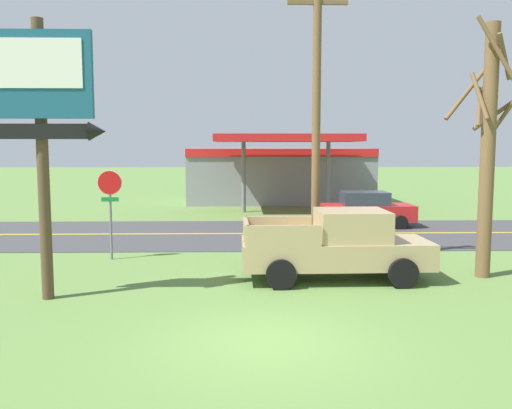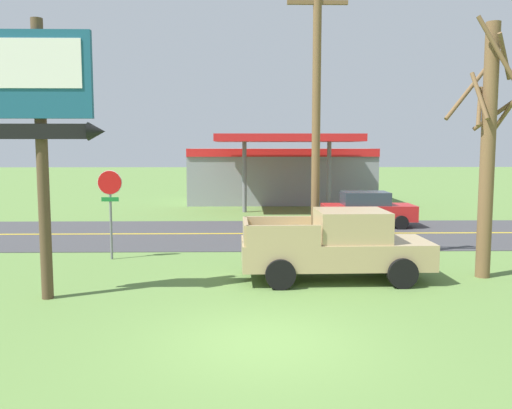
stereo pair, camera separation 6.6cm
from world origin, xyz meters
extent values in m
plane|color=#5B7F3D|center=(0.00, 0.00, 0.00)|extent=(180.00, 180.00, 0.00)
cube|color=#3D3D3F|center=(0.00, 13.00, 0.01)|extent=(140.00, 8.00, 0.02)
cube|color=gold|center=(0.00, 13.00, 0.02)|extent=(126.00, 0.20, 0.01)
cylinder|color=brown|center=(-5.22, 3.17, 3.35)|extent=(0.28, 0.28, 6.70)
cube|color=#19516B|center=(-5.22, 2.99, 5.39)|extent=(2.60, 0.16, 2.03)
cube|color=white|center=(-5.22, 2.90, 5.63)|extent=(2.18, 0.03, 1.14)
cube|color=black|center=(-5.22, 2.99, 4.07)|extent=(2.34, 0.12, 0.36)
cone|color=black|center=(-3.85, 2.99, 4.07)|extent=(0.40, 0.44, 0.44)
cylinder|color=slate|center=(-4.79, 7.85, 1.10)|extent=(0.08, 0.08, 2.20)
cylinder|color=red|center=(-4.79, 7.82, 2.55)|extent=(0.76, 0.03, 0.76)
cylinder|color=white|center=(-4.79, 7.84, 2.55)|extent=(0.80, 0.01, 0.80)
cube|color=#19722D|center=(-4.79, 7.82, 2.00)|extent=(0.56, 0.03, 0.14)
cylinder|color=brown|center=(1.82, 6.82, 4.66)|extent=(0.26, 0.26, 9.32)
cube|color=brown|center=(1.82, 6.82, 8.02)|extent=(1.83, 0.12, 0.12)
cylinder|color=brown|center=(6.43, 5.15, 3.55)|extent=(0.40, 0.40, 7.11)
cylinder|color=brown|center=(7.08, 5.34, 4.81)|extent=(0.52, 1.41, 1.49)
cylinder|color=brown|center=(6.86, 5.63, 4.67)|extent=(1.08, 0.98, 0.99)
cylinder|color=brown|center=(6.16, 5.92, 5.38)|extent=(1.65, 0.69, 1.83)
cylinder|color=brown|center=(6.20, 5.27, 4.83)|extent=(0.39, 0.62, 1.14)
cylinder|color=brown|center=(6.09, 5.06, 5.11)|extent=(0.33, 0.81, 1.36)
cylinder|color=brown|center=(6.33, 4.66, 6.29)|extent=(1.11, 0.34, 1.80)
cylinder|color=brown|center=(6.65, 4.89, 6.14)|extent=(0.69, 0.60, 1.21)
cube|color=gray|center=(2.00, 26.85, 1.80)|extent=(12.00, 6.00, 3.60)
cube|color=red|center=(2.00, 23.80, 3.35)|extent=(12.00, 0.12, 0.50)
cube|color=red|center=(2.00, 20.85, 4.20)|extent=(8.00, 5.00, 0.40)
cylinder|color=slate|center=(-0.40, 20.85, 2.10)|extent=(0.24, 0.24, 4.20)
cylinder|color=slate|center=(4.40, 20.85, 2.10)|extent=(0.24, 0.24, 4.20)
cube|color=tan|center=(2.15, 4.93, 0.76)|extent=(5.24, 2.07, 0.72)
cube|color=tan|center=(2.60, 4.94, 1.54)|extent=(1.94, 1.84, 0.84)
cube|color=#28333D|center=(3.49, 4.96, 1.54)|extent=(0.14, 1.66, 0.71)
cube|color=tan|center=(0.60, 5.81, 1.40)|extent=(1.95, 0.16, 0.56)
cube|color=tan|center=(0.64, 3.97, 1.40)|extent=(1.95, 0.16, 0.56)
cube|color=tan|center=(-0.35, 4.87, 1.40)|extent=(0.16, 1.88, 0.56)
cylinder|color=black|center=(3.74, 5.94, 0.40)|extent=(0.81, 0.30, 0.80)
cylinder|color=black|center=(3.78, 3.98, 0.40)|extent=(0.81, 0.30, 0.80)
cylinder|color=black|center=(0.51, 5.87, 0.40)|extent=(0.81, 0.30, 0.80)
cylinder|color=black|center=(0.56, 3.91, 0.40)|extent=(0.81, 0.30, 0.80)
cube|color=red|center=(5.35, 15.00, 0.68)|extent=(4.20, 1.76, 0.72)
cube|color=#2D3842|center=(5.20, 15.00, 1.34)|extent=(2.10, 1.56, 0.60)
cylinder|color=black|center=(6.65, 15.88, 0.32)|extent=(0.64, 0.24, 0.64)
cylinder|color=black|center=(6.65, 14.12, 0.32)|extent=(0.64, 0.24, 0.64)
cylinder|color=black|center=(4.05, 15.88, 0.32)|extent=(0.64, 0.24, 0.64)
cylinder|color=black|center=(4.05, 14.12, 0.32)|extent=(0.64, 0.24, 0.64)
camera|label=1|loc=(-0.42, -10.02, 3.71)|focal=38.26mm
camera|label=2|loc=(-0.35, -10.02, 3.71)|focal=38.26mm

